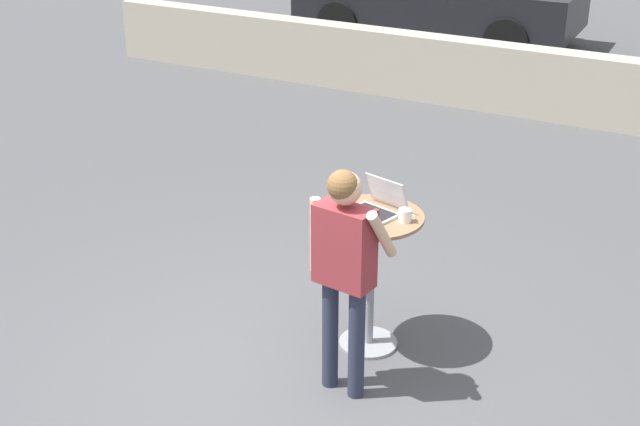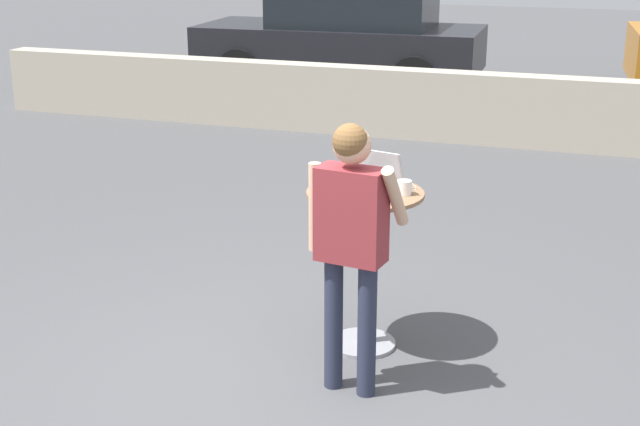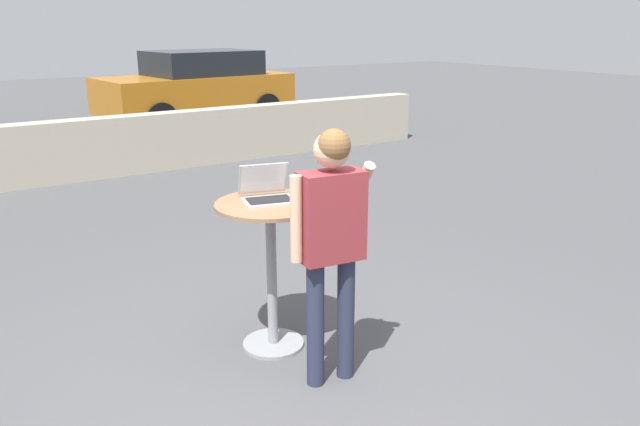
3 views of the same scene
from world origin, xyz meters
TOP-DOWN VIEW (x-y plane):
  - ground_plane at (0.00, 0.00)m, footprint 50.00×50.00m
  - pavement_kerb at (0.00, 6.57)m, footprint 13.15×0.35m
  - cafe_table at (0.34, 0.77)m, footprint 0.73×0.73m
  - laptop at (0.36, 0.83)m, footprint 0.40×0.40m
  - coffee_mug at (0.59, 0.78)m, footprint 0.12×0.09m
  - standing_person at (0.43, 0.18)m, footprint 0.55×0.33m
  - parked_car_near_street at (4.00, 10.58)m, footprint 4.33×2.31m

SIDE VIEW (x-z plane):
  - ground_plane at x=0.00m, z-range 0.00..0.00m
  - pavement_kerb at x=0.00m, z-range 0.00..0.87m
  - cafe_table at x=0.34m, z-range 0.20..1.25m
  - parked_car_near_street at x=4.00m, z-range 0.02..1.62m
  - standing_person at x=0.43m, z-range 0.21..1.83m
  - coffee_mug at x=0.59m, z-range 1.05..1.14m
  - laptop at x=0.36m, z-range 0.99..1.22m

